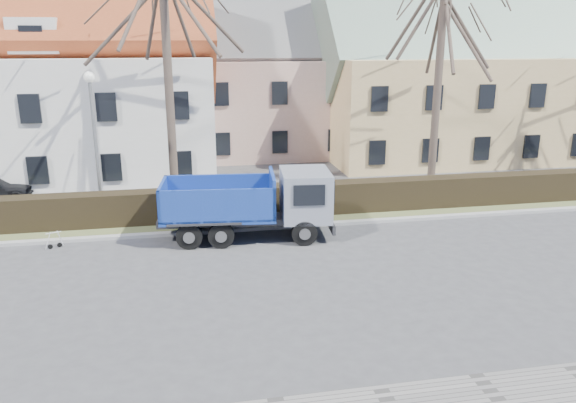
{
  "coord_description": "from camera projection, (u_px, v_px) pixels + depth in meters",
  "views": [
    {
      "loc": [
        -1.59,
        -15.73,
        7.15
      ],
      "look_at": [
        1.96,
        2.82,
        1.6
      ],
      "focal_mm": 35.0,
      "sensor_mm": 36.0,
      "label": 1
    }
  ],
  "objects": [
    {
      "name": "ground",
      "position": [
        242.0,
        281.0,
        17.12
      ],
      "size": [
        120.0,
        120.0,
        0.0
      ],
      "primitive_type": "plane",
      "color": "#404043"
    },
    {
      "name": "curb_far",
      "position": [
        229.0,
        230.0,
        21.44
      ],
      "size": [
        80.0,
        0.3,
        0.12
      ],
      "primitive_type": "cube",
      "color": "#9B9A99",
      "rests_on": "ground"
    },
    {
      "name": "grass_strip",
      "position": [
        225.0,
        218.0,
        22.95
      ],
      "size": [
        80.0,
        3.0,
        0.1
      ],
      "primitive_type": "cube",
      "color": "#555F35",
      "rests_on": "ground"
    },
    {
      "name": "hedge",
      "position": [
        225.0,
        205.0,
        22.59
      ],
      "size": [
        60.0,
        0.9,
        1.3
      ],
      "primitive_type": "cube",
      "color": "black",
      "rests_on": "ground"
    },
    {
      "name": "building_pink",
      "position": [
        269.0,
        89.0,
        35.56
      ],
      "size": [
        10.8,
        8.8,
        8.0
      ],
      "primitive_type": null,
      "color": "tan",
      "rests_on": "ground"
    },
    {
      "name": "building_yellow",
      "position": [
        467.0,
        86.0,
        34.83
      ],
      "size": [
        18.8,
        10.8,
        8.5
      ],
      "primitive_type": null,
      "color": "tan",
      "rests_on": "ground"
    },
    {
      "name": "tree_1",
      "position": [
        167.0,
        58.0,
        22.99
      ],
      "size": [
        9.2,
        9.2,
        12.65
      ],
      "primitive_type": null,
      "color": "#483B32",
      "rests_on": "ground"
    },
    {
      "name": "tree_2",
      "position": [
        439.0,
        75.0,
        25.39
      ],
      "size": [
        8.0,
        8.0,
        11.0
      ],
      "primitive_type": null,
      "color": "#483B32",
      "rests_on": "ground"
    },
    {
      "name": "dump_truck",
      "position": [
        241.0,
        204.0,
        20.44
      ],
      "size": [
        6.65,
        3.02,
        2.58
      ],
      "primitive_type": null,
      "rotation": [
        0.0,
        0.0,
        -0.1
      ],
      "color": "navy",
      "rests_on": "ground"
    },
    {
      "name": "streetlight",
      "position": [
        96.0,
        147.0,
        21.99
      ],
      "size": [
        0.47,
        0.47,
        5.98
      ],
      "primitive_type": null,
      "color": "gray",
      "rests_on": "ground"
    },
    {
      "name": "cart_frame",
      "position": [
        48.0,
        240.0,
        19.57
      ],
      "size": [
        0.83,
        0.67,
        0.67
      ],
      "primitive_type": null,
      "rotation": [
        0.0,
        0.0,
        0.4
      ],
      "color": "silver",
      "rests_on": "ground"
    }
  ]
}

